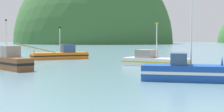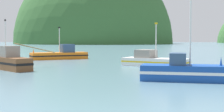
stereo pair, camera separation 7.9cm
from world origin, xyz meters
The scene contains 5 objects.
hill_mid_left centered at (-16.18, 210.87, 0.00)m, with size 101.76×81.41×109.06m, color #386633.
fishing_boat_orange centered at (-12.36, 47.98, 0.73)m, with size 9.06×6.12×5.09m.
fishing_boat_white centered at (0.74, 34.69, 0.65)m, with size 8.00×6.49×5.14m.
fishing_boat_brown centered at (-15.34, 30.76, 0.81)m, with size 8.91×7.87×5.32m.
fishing_boat_blue centered at (1.21, 21.11, 0.73)m, with size 6.68×3.83×7.21m.
Camera 2 is at (-4.19, -4.50, 3.25)m, focal length 53.35 mm.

